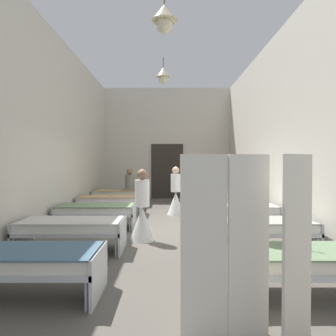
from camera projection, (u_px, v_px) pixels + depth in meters
name	position (u px, v px, depth m)	size (l,w,h in m)	color
ground_plane	(168.00, 230.00, 7.49)	(6.15, 12.83, 0.10)	#59544C
room_shell	(168.00, 133.00, 8.68)	(5.95, 12.43, 4.88)	beige
bed_left_row_0	(23.00, 261.00, 3.69)	(1.90, 0.84, 0.57)	#B7BCC1
bed_right_row_0	(310.00, 261.00, 3.68)	(1.90, 0.84, 0.57)	#B7BCC1
bed_left_row_1	(73.00, 227.00, 5.59)	(1.90, 0.84, 0.57)	#B7BCC1
bed_right_row_1	(262.00, 227.00, 5.58)	(1.90, 0.84, 0.57)	#B7BCC1
bed_left_row_2	(97.00, 210.00, 7.49)	(1.90, 0.84, 0.57)	#B7BCC1
bed_right_row_2	(238.00, 210.00, 7.48)	(1.90, 0.84, 0.57)	#B7BCC1
bed_left_row_3	(112.00, 200.00, 9.39)	(1.90, 0.84, 0.57)	#B7BCC1
bed_right_row_3	(224.00, 200.00, 9.37)	(1.90, 0.84, 0.57)	#B7BCC1
bed_left_row_4	(121.00, 194.00, 11.29)	(1.90, 0.84, 0.57)	#B7BCC1
bed_right_row_4	(215.00, 194.00, 11.27)	(1.90, 0.84, 0.57)	#B7BCC1
nurse_near_aisle	(177.00, 197.00, 9.40)	(0.52, 0.52, 1.49)	white
nurse_mid_aisle	(143.00, 215.00, 6.34)	(0.52, 0.52, 1.49)	white
patient_seated_primary	(131.00, 182.00, 11.23)	(0.44, 0.44, 0.80)	slate
privacy_screen	(251.00, 248.00, 2.76)	(1.23, 0.28, 1.70)	silver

